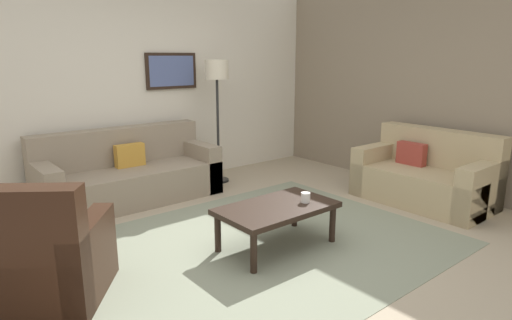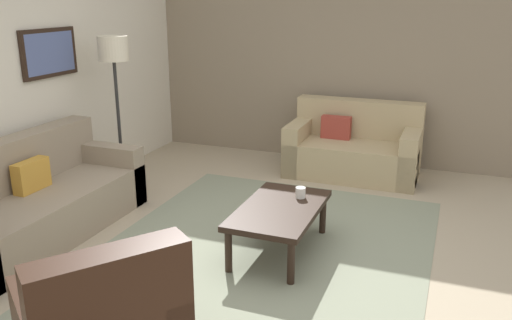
{
  "view_description": "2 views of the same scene",
  "coord_description": "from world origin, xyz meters",
  "px_view_note": "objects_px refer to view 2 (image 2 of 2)",
  "views": [
    {
      "loc": [
        -2.44,
        -2.93,
        1.76
      ],
      "look_at": [
        0.26,
        0.36,
        0.73
      ],
      "focal_mm": 30.41,
      "sensor_mm": 36.0,
      "label": 1
    },
    {
      "loc": [
        -3.84,
        -1.43,
        2.13
      ],
      "look_at": [
        0.03,
        0.06,
        0.83
      ],
      "focal_mm": 37.27,
      "sensor_mm": 36.0,
      "label": 2
    }
  ],
  "objects_px": {
    "cup": "(300,193)",
    "couch_loveseat": "(354,150)",
    "couch_main": "(31,204)",
    "framed_artwork": "(49,53)",
    "lamp_standing": "(114,65)",
    "coffee_table": "(280,212)"
  },
  "relations": [
    {
      "from": "couch_loveseat",
      "to": "lamp_standing",
      "type": "xyz_separation_m",
      "value": [
        -1.49,
        2.35,
        1.11
      ]
    },
    {
      "from": "cup",
      "to": "couch_main",
      "type": "bearing_deg",
      "value": 108.28
    },
    {
      "from": "cup",
      "to": "framed_artwork",
      "type": "xyz_separation_m",
      "value": [
        0.13,
        2.73,
        1.1
      ]
    },
    {
      "from": "lamp_standing",
      "to": "cup",
      "type": "bearing_deg",
      "value": -104.06
    },
    {
      "from": "couch_main",
      "to": "coffee_table",
      "type": "distance_m",
      "value": 2.28
    },
    {
      "from": "couch_main",
      "to": "framed_artwork",
      "type": "height_order",
      "value": "framed_artwork"
    },
    {
      "from": "coffee_table",
      "to": "lamp_standing",
      "type": "relative_size",
      "value": 0.64
    },
    {
      "from": "lamp_standing",
      "to": "framed_artwork",
      "type": "height_order",
      "value": "framed_artwork"
    },
    {
      "from": "coffee_table",
      "to": "framed_artwork",
      "type": "xyz_separation_m",
      "value": [
        0.4,
        2.63,
        1.2
      ]
    },
    {
      "from": "coffee_table",
      "to": "framed_artwork",
      "type": "relative_size",
      "value": 1.45
    },
    {
      "from": "framed_artwork",
      "to": "lamp_standing",
      "type": "bearing_deg",
      "value": -46.49
    },
    {
      "from": "couch_loveseat",
      "to": "cup",
      "type": "bearing_deg",
      "value": 177.7
    },
    {
      "from": "couch_loveseat",
      "to": "framed_artwork",
      "type": "relative_size",
      "value": 2.05
    },
    {
      "from": "couch_main",
      "to": "coffee_table",
      "type": "bearing_deg",
      "value": -77.4
    },
    {
      "from": "cup",
      "to": "framed_artwork",
      "type": "bearing_deg",
      "value": 87.26
    },
    {
      "from": "cup",
      "to": "couch_loveseat",
      "type": "bearing_deg",
      "value": -2.3
    },
    {
      "from": "coffee_table",
      "to": "lamp_standing",
      "type": "bearing_deg",
      "value": 68.81
    },
    {
      "from": "couch_main",
      "to": "framed_artwork",
      "type": "distance_m",
      "value": 1.6
    },
    {
      "from": "couch_main",
      "to": "framed_artwork",
      "type": "xyz_separation_m",
      "value": [
        0.9,
        0.4,
        1.26
      ]
    },
    {
      "from": "couch_main",
      "to": "lamp_standing",
      "type": "distance_m",
      "value": 1.74
    },
    {
      "from": "cup",
      "to": "lamp_standing",
      "type": "xyz_separation_m",
      "value": [
        0.57,
        2.27,
        0.95
      ]
    },
    {
      "from": "couch_loveseat",
      "to": "lamp_standing",
      "type": "bearing_deg",
      "value": 122.38
    }
  ]
}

